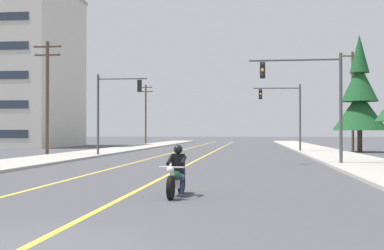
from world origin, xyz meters
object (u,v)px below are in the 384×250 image
Objects in this scene: traffic_signal_near_right at (314,91)px; traffic_signal_near_left at (112,103)px; utility_pole_right_far at (353,99)px; motorcycle_with_rider at (177,176)px; traffic_signal_mid_right at (287,108)px; utility_pole_left_near at (47,94)px; utility_pole_left_far at (146,112)px; conifer_tree_right_verge_far at (360,98)px.

traffic_signal_near_left is (-13.92, 9.04, -0.08)m from traffic_signal_near_right.
traffic_signal_near_left is at bearing -146.07° from utility_pole_right_far.
motorcycle_with_rider is at bearing -70.69° from traffic_signal_near_left.
utility_pole_right_far is at bearing 29.21° from traffic_signal_mid_right.
traffic_signal_near_right is 0.70× the size of utility_pole_left_near.
traffic_signal_near_right is 18.99m from traffic_signal_mid_right.
traffic_signal_mid_right is at bearing 26.69° from utility_pole_left_near.
utility_pole_right_far is 36.59m from utility_pole_left_far.
traffic_signal_mid_right is 35.35m from utility_pole_left_far.
traffic_signal_near_left is 24.40m from utility_pole_right_far.
utility_pole_right_far is (6.55, 3.66, 0.93)m from traffic_signal_mid_right.
traffic_signal_near_right is 1.00× the size of traffic_signal_near_left.
traffic_signal_mid_right is (-0.24, 18.99, -0.05)m from traffic_signal_near_right.
utility_pole_right_far is at bearing 91.61° from conifer_tree_right_verge_far.
traffic_signal_near_left is 0.58× the size of conifer_tree_right_verge_far.
traffic_signal_mid_right is at bearing 90.73° from traffic_signal_near_right.
utility_pole_right_far is 2.88m from conifer_tree_right_verge_far.
traffic_signal_near_left is at bearing 146.99° from traffic_signal_near_right.
traffic_signal_near_right is 16.60m from traffic_signal_near_left.
traffic_signal_mid_right reaches higher than motorcycle_with_rider.
traffic_signal_mid_right is (5.31, 33.86, 3.48)m from motorcycle_with_rider.
conifer_tree_right_verge_far reaches higher than traffic_signal_mid_right.
utility_pole_left_far is (-5.47, 39.65, 0.83)m from traffic_signal_near_left.
traffic_signal_near_left is 5.31m from utility_pole_left_near.
traffic_signal_near_right is at bearing -33.01° from traffic_signal_near_left.
traffic_signal_near_left is 40.04m from utility_pole_left_far.
traffic_signal_mid_right is 21.19m from utility_pole_left_near.
traffic_signal_mid_right is at bearing -150.79° from utility_pole_right_far.
utility_pole_left_near reaches higher than traffic_signal_near_left.
traffic_signal_near_left is 0.70× the size of utility_pole_left_near.
motorcycle_with_rider is 65.20m from utility_pole_left_far.
conifer_tree_right_verge_far reaches higher than utility_pole_left_far.
traffic_signal_near_left is at bearing -152.16° from conifer_tree_right_verge_far.
utility_pole_left_far is (-0.23, 39.22, 0.07)m from utility_pole_left_near.
utility_pole_left_far is at bearing 134.62° from utility_pole_right_far.
conifer_tree_right_verge_far is at bearing 21.95° from utility_pole_left_near.
traffic_signal_near_right is (5.55, 14.87, 3.53)m from motorcycle_with_rider.
traffic_signal_near_right is at bearing -89.27° from traffic_signal_mid_right.
utility_pole_left_far reaches higher than traffic_signal_mid_right.
traffic_signal_near_left is at bearing -4.73° from utility_pole_left_near.
utility_pole_left_far is 0.84× the size of conifer_tree_right_verge_far.
utility_pole_left_far is at bearing 111.71° from traffic_signal_near_right.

